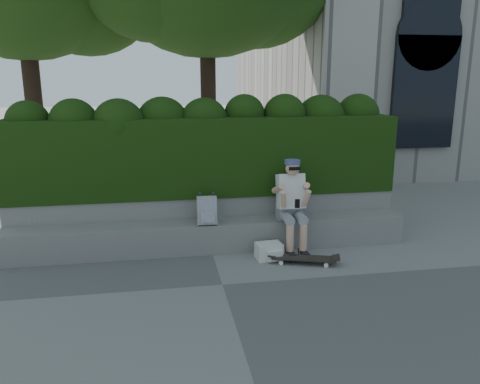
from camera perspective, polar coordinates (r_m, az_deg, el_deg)
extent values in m
plane|color=slate|center=(6.02, -2.16, -11.23)|extent=(80.00, 80.00, 0.00)
cube|color=gray|center=(7.09, -3.55, -5.36)|extent=(6.00, 0.45, 0.45)
cube|color=gray|center=(7.50, -3.97, -3.10)|extent=(6.00, 0.50, 0.75)
cube|color=black|center=(7.50, -4.28, 4.55)|extent=(6.00, 1.00, 1.20)
cylinder|color=black|center=(11.09, -3.84, 9.24)|extent=(0.36, 0.36, 3.36)
cylinder|color=black|center=(11.62, -23.61, 7.71)|extent=(0.37, 0.37, 3.11)
cube|color=gray|center=(7.16, 5.98, -2.40)|extent=(0.36, 0.26, 0.22)
cube|color=silver|center=(7.01, 6.20, 0.11)|extent=(0.40, 0.32, 0.55)
sphere|color=tan|center=(6.87, 6.44, 2.90)|extent=(0.21, 0.21, 0.21)
cylinder|color=#444D7E|center=(6.87, 6.41, 3.67)|extent=(0.23, 0.23, 0.06)
cube|color=black|center=(6.71, 7.00, -1.41)|extent=(0.07, 0.02, 0.13)
cylinder|color=tan|center=(6.83, 6.10, -5.99)|extent=(0.11, 0.11, 0.47)
cylinder|color=tan|center=(6.89, 7.71, -5.87)|extent=(0.11, 0.11, 0.47)
cube|color=black|center=(6.85, 6.20, -7.69)|extent=(0.10, 0.26, 0.10)
cube|color=black|center=(6.90, 7.81, -7.56)|extent=(0.10, 0.26, 0.10)
cube|color=black|center=(6.69, 7.77, -7.96)|extent=(0.91, 0.49, 0.02)
cylinder|color=silver|center=(6.63, 5.02, -8.57)|extent=(0.07, 0.05, 0.06)
cylinder|color=silver|center=(6.80, 5.12, -7.98)|extent=(0.07, 0.05, 0.06)
cylinder|color=silver|center=(6.63, 10.45, -8.77)|extent=(0.07, 0.05, 0.06)
cylinder|color=silver|center=(6.80, 10.41, -8.16)|extent=(0.07, 0.05, 0.06)
cube|color=#B7B7BC|center=(6.86, -4.06, -2.22)|extent=(0.29, 0.16, 0.42)
cube|color=silver|center=(6.79, 3.54, -7.21)|extent=(0.39, 0.29, 0.24)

